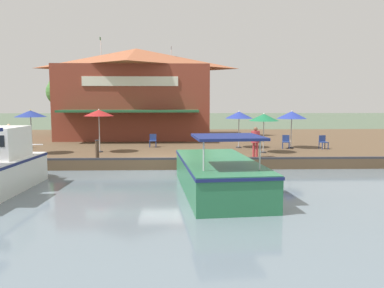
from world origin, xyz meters
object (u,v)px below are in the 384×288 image
object	(u,v)px
patio_umbrella_back_row	(239,115)
patio_umbrella_mid_patio_left	(99,113)
mooring_post	(97,149)
tree_downstream_bank	(66,90)
cafe_chair_facing_river	(153,140)
patio_umbrella_far_corner	(30,114)
patio_umbrella_by_entrance	(292,115)
cafe_chair_beside_entrance	(25,141)
patio_umbrella_near_quay_edge	(264,118)
person_at_quay_edge	(255,139)
waterfront_restaurant	(137,92)
cafe_chair_under_first_umbrella	(286,141)
motorboat_second_along	(215,171)
person_near_entrance	(9,134)
cafe_chair_mid_patio	(323,141)

from	to	relation	value
patio_umbrella_back_row	patio_umbrella_mid_patio_left	bearing A→B (deg)	-77.31
mooring_post	tree_downstream_bank	bearing A→B (deg)	-159.08
cafe_chair_facing_river	patio_umbrella_back_row	bearing A→B (deg)	84.44
patio_umbrella_far_corner	patio_umbrella_by_entrance	world-z (taller)	patio_umbrella_far_corner
cafe_chair_beside_entrance	patio_umbrella_mid_patio_left	bearing A→B (deg)	67.76
patio_umbrella_mid_patio_left	patio_umbrella_near_quay_edge	bearing A→B (deg)	86.65
patio_umbrella_back_row	cafe_chair_beside_entrance	size ratio (longest dim) A/B	2.80
patio_umbrella_far_corner	patio_umbrella_back_row	size ratio (longest dim) A/B	1.05
patio_umbrella_near_quay_edge	person_at_quay_edge	xyz separation A→B (m)	(1.88, -0.85, -1.04)
waterfront_restaurant	cafe_chair_under_first_umbrella	world-z (taller)	waterfront_restaurant
cafe_chair_beside_entrance	motorboat_second_along	xyz separation A→B (m)	(9.21, 11.30, -0.33)
cafe_chair_beside_entrance	person_at_quay_edge	world-z (taller)	person_at_quay_edge
waterfront_restaurant	motorboat_second_along	bearing A→B (deg)	16.36
patio_umbrella_far_corner	cafe_chair_under_first_umbrella	distance (m)	15.37
patio_umbrella_far_corner	mooring_post	distance (m)	5.03
patio_umbrella_back_row	patio_umbrella_mid_patio_left	size ratio (longest dim) A/B	0.94
patio_umbrella_near_quay_edge	mooring_post	world-z (taller)	patio_umbrella_near_quay_edge
patio_umbrella_far_corner	tree_downstream_bank	xyz separation A→B (m)	(-15.01, -2.42, 1.88)
cafe_chair_under_first_umbrella	mooring_post	world-z (taller)	mooring_post
person_near_entrance	person_at_quay_edge	xyz separation A→B (m)	(3.93, 14.59, 0.02)
cafe_chair_mid_patio	cafe_chair_beside_entrance	world-z (taller)	same
waterfront_restaurant	person_near_entrance	distance (m)	11.39
cafe_chair_beside_entrance	patio_umbrella_far_corner	bearing A→B (deg)	28.67
patio_umbrella_by_entrance	cafe_chair_facing_river	xyz separation A→B (m)	(-0.81, -8.90, -1.64)
motorboat_second_along	mooring_post	size ratio (longest dim) A/B	8.11
motorboat_second_along	person_near_entrance	bearing A→B (deg)	-125.58
patio_umbrella_far_corner	mooring_post	size ratio (longest dim) A/B	2.49
waterfront_restaurant	patio_umbrella_near_quay_edge	size ratio (longest dim) A/B	5.35
cafe_chair_beside_entrance	tree_downstream_bank	distance (m)	12.86
waterfront_restaurant	cafe_chair_mid_patio	xyz separation A→B (m)	(8.92, 12.66, -3.29)
motorboat_second_along	patio_umbrella_mid_patio_left	bearing A→B (deg)	-139.20
cafe_chair_under_first_umbrella	person_near_entrance	distance (m)	17.34
mooring_post	patio_umbrella_mid_patio_left	bearing A→B (deg)	-170.47
motorboat_second_along	tree_downstream_bank	size ratio (longest dim) A/B	1.34
tree_downstream_bank	patio_umbrella_mid_patio_left	bearing A→B (deg)	22.99
cafe_chair_beside_entrance	motorboat_second_along	world-z (taller)	motorboat_second_along
patio_umbrella_near_quay_edge	cafe_chair_beside_entrance	xyz separation A→B (m)	(-2.68, -14.74, -1.57)
patio_umbrella_mid_patio_left	cafe_chair_mid_patio	world-z (taller)	patio_umbrella_mid_patio_left
waterfront_restaurant	cafe_chair_mid_patio	size ratio (longest dim) A/B	14.48
cafe_chair_under_first_umbrella	patio_umbrella_far_corner	bearing A→B (deg)	-82.47
patio_umbrella_far_corner	patio_umbrella_mid_patio_left	bearing A→B (deg)	99.27
person_at_quay_edge	person_near_entrance	bearing A→B (deg)	-105.09
patio_umbrella_far_corner	mooring_post	world-z (taller)	patio_umbrella_far_corner
patio_umbrella_mid_patio_left	patio_umbrella_by_entrance	size ratio (longest dim) A/B	1.06
waterfront_restaurant	patio_umbrella_mid_patio_left	xyz separation A→B (m)	(10.07, -1.09, -1.47)
motorboat_second_along	waterfront_restaurant	bearing A→B (deg)	-163.64
cafe_chair_under_first_umbrella	motorboat_second_along	xyz separation A→B (m)	(8.49, -5.32, -0.33)
person_near_entrance	motorboat_second_along	bearing A→B (deg)	54.42
cafe_chair_mid_patio	waterfront_restaurant	bearing A→B (deg)	-125.18
person_near_entrance	person_at_quay_edge	bearing A→B (deg)	74.91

